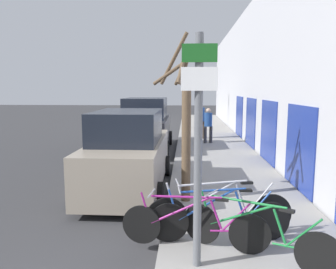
{
  "coord_description": "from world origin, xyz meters",
  "views": [
    {
      "loc": [
        1.43,
        -1.83,
        2.65
      ],
      "look_at": [
        1.01,
        5.44,
        1.63
      ],
      "focal_mm": 35.0,
      "sensor_mm": 36.0,
      "label": 1
    }
  ],
  "objects": [
    {
      "name": "bicycle_0",
      "position": [
        2.43,
        2.77,
        0.54
      ],
      "size": [
        2.08,
        1.33,
        0.9
      ],
      "rotation": [
        0.0,
        0.0,
        1.01
      ],
      "color": "black",
      "rests_on": "sidewalk_curb"
    },
    {
      "name": "ground_plane",
      "position": [
        0.0,
        11.2,
        0.0
      ],
      "size": [
        80.0,
        80.0,
        0.0
      ],
      "primitive_type": "plane",
      "color": "#333335"
    },
    {
      "name": "bicycle_2",
      "position": [
        1.98,
        3.34,
        0.54
      ],
      "size": [
        2.33,
        0.44,
        0.91
      ],
      "rotation": [
        0.0,
        0.0,
        1.66
      ],
      "color": "black",
      "rests_on": "sidewalk_curb"
    },
    {
      "name": "traffic_light",
      "position": [
        1.27,
        19.46,
        3.03
      ],
      "size": [
        0.2,
        0.3,
        4.5
      ],
      "color": "#595B60",
      "rests_on": "sidewalk_curb"
    },
    {
      "name": "parked_car_1",
      "position": [
        -0.31,
        12.09,
        1.04
      ],
      "size": [
        2.1,
        4.68,
        2.27
      ],
      "rotation": [
        0.0,
        0.0,
        0.01
      ],
      "color": "black",
      "rests_on": "ground"
    },
    {
      "name": "pedestrian_near",
      "position": [
        2.42,
        13.3,
        1.08
      ],
      "size": [
        0.41,
        0.36,
        1.62
      ],
      "rotation": [
        0.0,
        0.0,
        3.44
      ],
      "color": "#333338",
      "rests_on": "sidewalk_curb"
    },
    {
      "name": "pedestrian_far",
      "position": [
        2.13,
        14.75,
        1.19
      ],
      "size": [
        0.47,
        0.4,
        1.81
      ],
      "rotation": [
        0.0,
        0.0,
        2.9
      ],
      "color": "#4C3D2D",
      "rests_on": "sidewalk_curb"
    },
    {
      "name": "signpost",
      "position": [
        1.59,
        2.56,
        1.89
      ],
      "size": [
        0.48,
        0.13,
        3.23
      ],
      "color": "#595B60",
      "rests_on": "sidewalk_curb"
    },
    {
      "name": "building_facade",
      "position": [
        4.35,
        13.93,
        3.22
      ],
      "size": [
        0.23,
        32.0,
        6.5
      ],
      "color": "#BCBCC1",
      "rests_on": "ground"
    },
    {
      "name": "bicycle_1",
      "position": [
        1.56,
        3.05,
        0.53
      ],
      "size": [
        2.32,
        0.52,
        0.88
      ],
      "rotation": [
        0.0,
        0.0,
        1.42
      ],
      "color": "black",
      "rests_on": "sidewalk_curb"
    },
    {
      "name": "sidewalk_curb",
      "position": [
        2.6,
        14.0,
        0.07
      ],
      "size": [
        3.2,
        32.0,
        0.15
      ],
      "color": "gray",
      "rests_on": "ground"
    },
    {
      "name": "street_tree",
      "position": [
        1.38,
        5.35,
        1.84
      ],
      "size": [
        0.89,
        1.29,
        3.7
      ],
      "color": "brown",
      "rests_on": "sidewalk_curb"
    },
    {
      "name": "bicycle_3",
      "position": [
        2.0,
        3.51,
        0.57
      ],
      "size": [
        2.5,
        0.55,
        0.99
      ],
      "rotation": [
        0.0,
        0.0,
        1.73
      ],
      "color": "black",
      "rests_on": "sidewalk_curb"
    },
    {
      "name": "parked_car_0",
      "position": [
        -0.08,
        6.54,
        0.96
      ],
      "size": [
        2.0,
        4.6,
        2.1
      ],
      "rotation": [
        0.0,
        0.0,
        0.0
      ],
      "color": "gray",
      "rests_on": "ground"
    }
  ]
}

